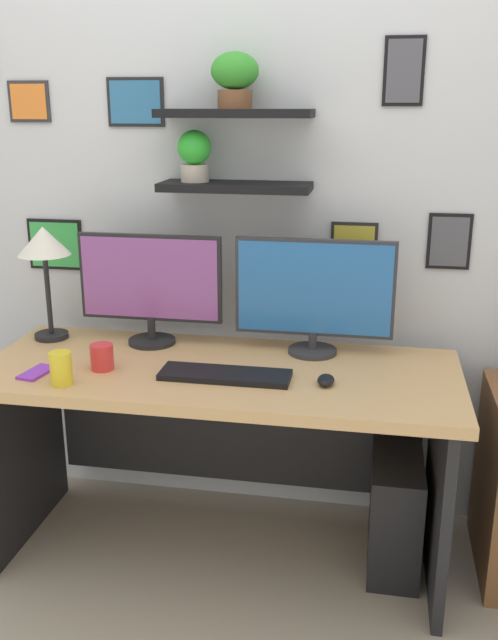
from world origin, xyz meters
TOP-DOWN VIEW (x-y plane):
  - ground_plane at (0.00, 0.00)m, footprint 8.00×8.00m
  - back_wall_assembly at (-0.00, 0.44)m, footprint 4.40×0.24m
  - desk at (0.00, 0.06)m, footprint 1.67×0.68m
  - monitor_left at (-0.31, 0.22)m, footprint 0.55×0.18m
  - monitor_right at (0.31, 0.22)m, footprint 0.58×0.18m
  - keyboard at (0.04, -0.09)m, footprint 0.44×0.14m
  - computer_mouse at (0.38, -0.09)m, footprint 0.06×0.09m
  - desk_lamp at (-0.72, 0.20)m, footprint 0.20×0.20m
  - cell_phone at (-0.60, -0.17)m, footprint 0.09×0.15m
  - coffee_mug at (-0.39, -0.09)m, footprint 0.08×0.08m
  - water_cup at (-0.47, -0.24)m, footprint 0.07×0.07m
  - computer_tower_right at (0.64, 0.06)m, footprint 0.18×0.40m

SIDE VIEW (x-z plane):
  - ground_plane at x=0.00m, z-range 0.00..0.00m
  - computer_tower_right at x=0.64m, z-range 0.00..0.42m
  - desk at x=0.00m, z-range 0.17..0.92m
  - cell_phone at x=-0.60m, z-range 0.75..0.76m
  - keyboard at x=0.04m, z-range 0.75..0.77m
  - computer_mouse at x=0.38m, z-range 0.75..0.78m
  - coffee_mug at x=-0.39m, z-range 0.75..0.84m
  - water_cup at x=-0.47m, z-range 0.75..0.86m
  - monitor_right at x=0.31m, z-range 0.76..1.19m
  - monitor_left at x=-0.31m, z-range 0.77..1.19m
  - desk_lamp at x=-0.72m, z-range 0.88..1.32m
  - back_wall_assembly at x=0.00m, z-range 0.01..2.71m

